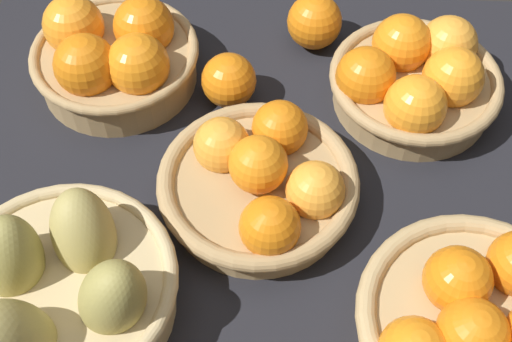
% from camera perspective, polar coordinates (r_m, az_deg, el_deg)
% --- Properties ---
extents(market_tray, '(0.84, 0.72, 0.03)m').
position_cam_1_polar(market_tray, '(0.85, 0.25, -1.26)').
color(market_tray, black).
rests_on(market_tray, ground).
extents(basket_far_left, '(0.25, 0.25, 0.11)m').
position_cam_1_polar(basket_far_left, '(0.72, 18.77, -12.70)').
color(basket_far_left, tan).
rests_on(basket_far_left, market_tray).
extents(basket_near_right, '(0.23, 0.23, 0.11)m').
position_cam_1_polar(basket_near_right, '(0.93, -12.20, 9.78)').
color(basket_near_right, tan).
rests_on(basket_near_right, market_tray).
extents(basket_near_left, '(0.23, 0.23, 0.11)m').
position_cam_1_polar(basket_near_left, '(0.91, 13.63, 7.81)').
color(basket_near_left, tan).
rests_on(basket_near_left, market_tray).
extents(basket_far_right_pears, '(0.25, 0.25, 0.14)m').
position_cam_1_polar(basket_far_right_pears, '(0.73, -16.60, -9.81)').
color(basket_far_right_pears, tan).
rests_on(basket_far_right_pears, market_tray).
extents(basket_center, '(0.24, 0.24, 0.11)m').
position_cam_1_polar(basket_center, '(0.79, 0.43, -0.86)').
color(basket_center, tan).
rests_on(basket_center, market_tray).
extents(loose_orange_back_gap, '(0.08, 0.08, 0.08)m').
position_cam_1_polar(loose_orange_back_gap, '(0.98, 5.09, 12.78)').
color(loose_orange_back_gap, orange).
rests_on(loose_orange_back_gap, market_tray).
extents(loose_orange_side_gap, '(0.07, 0.07, 0.07)m').
position_cam_1_polar(loose_orange_side_gap, '(0.90, -2.37, 7.86)').
color(loose_orange_side_gap, orange).
rests_on(loose_orange_side_gap, market_tray).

